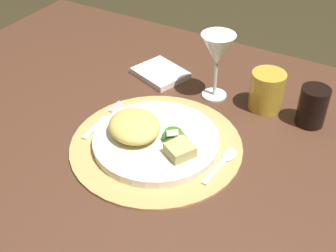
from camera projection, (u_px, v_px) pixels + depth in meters
dining_table at (177, 185)px, 1.01m from camera, size 1.50×1.00×0.75m
placemat at (156, 145)px, 0.93m from camera, size 0.36×0.36×0.01m
dinner_plate at (156, 140)px, 0.92m from camera, size 0.27×0.27×0.02m
pasta_serving at (134, 126)px, 0.91m from camera, size 0.16×0.15×0.04m
salad_greens at (176, 136)px, 0.90m from camera, size 0.07×0.06×0.03m
bread_piece at (180, 150)px, 0.87m from camera, size 0.07×0.07×0.02m
fork at (102, 121)px, 0.99m from camera, size 0.02×0.15×0.00m
spoon at (225, 160)px, 0.89m from camera, size 0.03×0.12×0.01m
napkin at (160, 73)px, 1.15m from camera, size 0.15×0.14×0.02m
wine_glass at (217, 52)px, 1.01m from camera, size 0.08×0.08×0.16m
amber_tumbler at (267, 91)px, 1.02m from camera, size 0.08×0.08×0.09m
dark_tumbler at (313, 106)px, 0.97m from camera, size 0.06×0.06×0.09m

